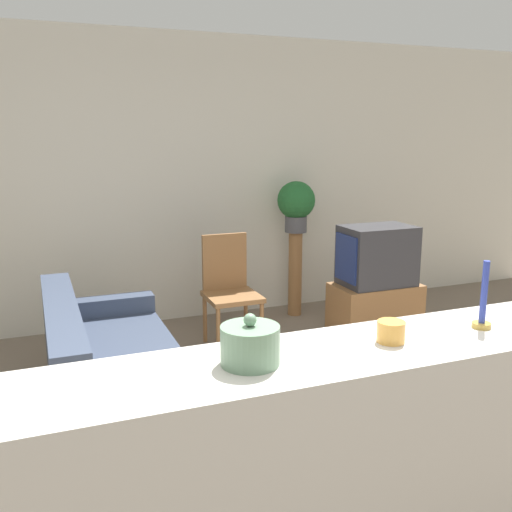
% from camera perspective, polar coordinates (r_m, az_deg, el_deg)
% --- Properties ---
extents(wall_back, '(9.00, 0.06, 2.70)m').
position_cam_1_polar(wall_back, '(5.45, -10.15, 7.34)').
color(wall_back, beige).
rests_on(wall_back, ground_plane).
extents(couch, '(0.82, 1.74, 0.75)m').
position_cam_1_polar(couch, '(3.91, -14.44, -11.17)').
color(couch, '#384256').
rests_on(couch, ground_plane).
extents(tv_stand, '(0.76, 0.44, 0.48)m').
position_cam_1_polar(tv_stand, '(5.23, 11.78, -5.34)').
color(tv_stand, olive).
rests_on(tv_stand, ground_plane).
extents(television, '(0.63, 0.41, 0.52)m').
position_cam_1_polar(television, '(5.10, 11.97, 0.05)').
color(television, '#333338').
rests_on(television, tv_stand).
extents(wooden_chair, '(0.44, 0.44, 0.95)m').
position_cam_1_polar(wooden_chair, '(4.88, -2.70, -2.96)').
color(wooden_chair, olive).
rests_on(wooden_chair, ground_plane).
extents(plant_stand, '(0.13, 0.13, 0.84)m').
position_cam_1_polar(plant_stand, '(5.69, 3.93, -1.78)').
color(plant_stand, olive).
rests_on(plant_stand, ground_plane).
extents(potted_plant, '(0.37, 0.37, 0.50)m').
position_cam_1_polar(potted_plant, '(5.56, 4.04, 5.29)').
color(potted_plant, '#4C4C51').
rests_on(potted_plant, plant_stand).
extents(foreground_counter, '(2.80, 0.44, 1.08)m').
position_cam_1_polar(foreground_counter, '(2.29, 11.47, -21.34)').
color(foreground_counter, beige).
rests_on(foreground_counter, ground_plane).
extents(decorative_bowl, '(0.19, 0.19, 0.17)m').
position_cam_1_polar(decorative_bowl, '(1.81, -0.60, -8.87)').
color(decorative_bowl, gray).
rests_on(decorative_bowl, foreground_counter).
extents(candle_jar, '(0.10, 0.10, 0.08)m').
position_cam_1_polar(candle_jar, '(2.06, 13.34, -7.37)').
color(candle_jar, gold).
rests_on(candle_jar, foreground_counter).
extents(candlestick, '(0.07, 0.07, 0.26)m').
position_cam_1_polar(candlestick, '(2.29, 21.75, -4.67)').
color(candlestick, '#B7933D').
rests_on(candlestick, foreground_counter).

